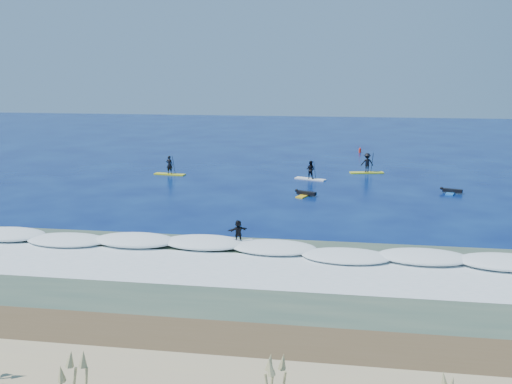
# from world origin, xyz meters

# --- Properties ---
(ground) EXTENTS (160.00, 160.00, 0.00)m
(ground) POSITION_xyz_m (0.00, 0.00, 0.00)
(ground) COLOR #030D45
(ground) RESTS_ON ground
(wet_sand_strip) EXTENTS (90.00, 5.00, 0.08)m
(wet_sand_strip) POSITION_xyz_m (0.00, -21.50, 0.00)
(wet_sand_strip) COLOR brown
(wet_sand_strip) RESTS_ON ground
(shallow_water) EXTENTS (90.00, 13.00, 0.01)m
(shallow_water) POSITION_xyz_m (0.00, -14.00, 0.01)
(shallow_water) COLOR #374C3D
(shallow_water) RESTS_ON ground
(breaking_wave) EXTENTS (40.00, 6.00, 0.30)m
(breaking_wave) POSITION_xyz_m (0.00, -10.00, 0.00)
(breaking_wave) COLOR white
(breaking_wave) RESTS_ON ground
(whitewater) EXTENTS (34.00, 5.00, 0.02)m
(whitewater) POSITION_xyz_m (0.00, -13.00, 0.00)
(whitewater) COLOR silver
(whitewater) RESTS_ON ground
(sup_paddler_left) EXTENTS (3.07, 1.15, 2.10)m
(sup_paddler_left) POSITION_xyz_m (-11.52, 11.57, 0.66)
(sup_paddler_left) COLOR #D0CE16
(sup_paddler_left) RESTS_ON ground
(sup_paddler_center) EXTENTS (2.90, 1.64, 1.99)m
(sup_paddler_center) POSITION_xyz_m (1.79, 11.21, 0.74)
(sup_paddler_center) COLOR white
(sup_paddler_center) RESTS_ON ground
(sup_paddler_right) EXTENTS (3.30, 1.47, 2.25)m
(sup_paddler_right) POSITION_xyz_m (6.97, 15.27, 0.88)
(sup_paddler_right) COLOR yellow
(sup_paddler_right) RESTS_ON ground
(prone_paddler_near) EXTENTS (1.76, 2.34, 0.48)m
(prone_paddler_near) POSITION_xyz_m (1.80, 4.46, 0.16)
(prone_paddler_near) COLOR yellow
(prone_paddler_near) RESTS_ON ground
(prone_paddler_far) EXTENTS (1.74, 2.29, 0.46)m
(prone_paddler_far) POSITION_xyz_m (13.40, 7.18, 0.16)
(prone_paddler_far) COLOR blue
(prone_paddler_far) RESTS_ON ground
(wave_surfer) EXTENTS (1.88, 1.48, 1.38)m
(wave_surfer) POSITION_xyz_m (-1.08, -9.20, 0.79)
(wave_surfer) COLOR white
(wave_surfer) RESTS_ON breaking_wave
(marker_buoy) EXTENTS (0.29, 0.29, 0.69)m
(marker_buoy) POSITION_xyz_m (6.65, 28.82, 0.30)
(marker_buoy) COLOR red
(marker_buoy) RESTS_ON ground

